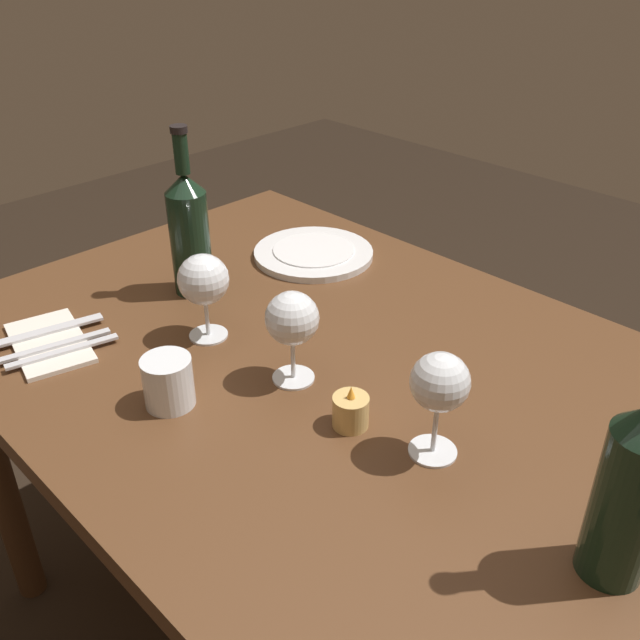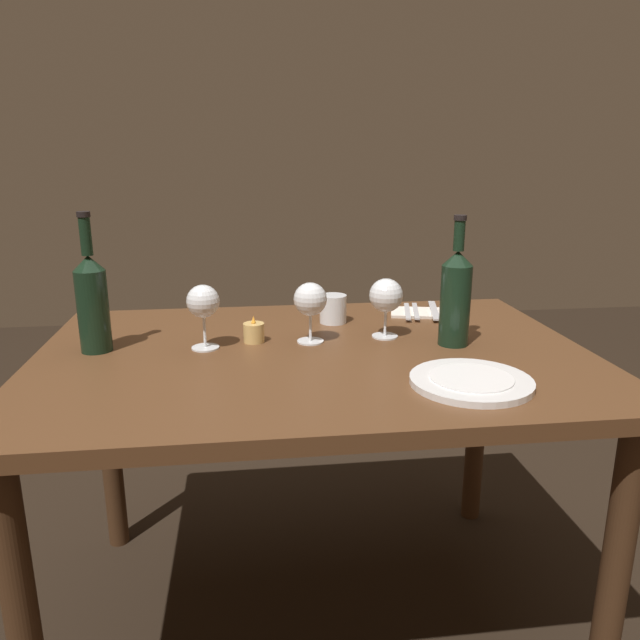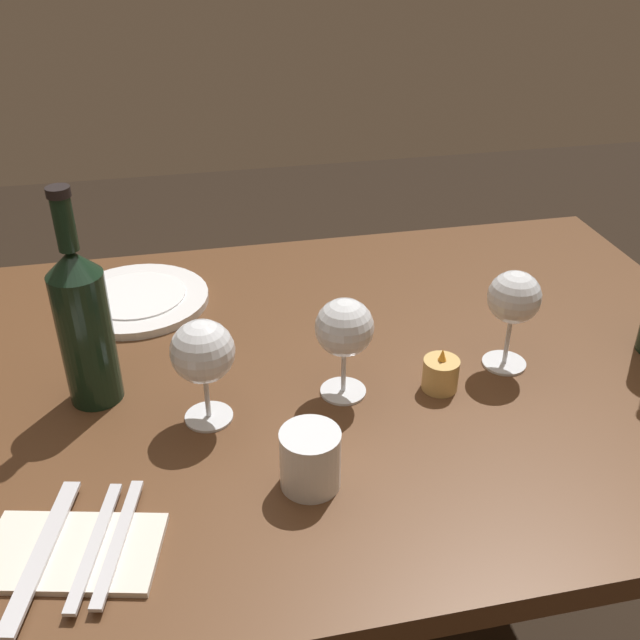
{
  "view_description": "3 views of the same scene",
  "coord_description": "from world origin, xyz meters",
  "px_view_note": "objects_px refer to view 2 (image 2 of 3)",
  "views": [
    {
      "loc": [
        -0.66,
        0.66,
        1.38
      ],
      "look_at": [
        -0.03,
        0.04,
        0.85
      ],
      "focal_mm": 39.29,
      "sensor_mm": 36.0,
      "label": 1
    },
    {
      "loc": [
        -0.16,
        -1.36,
        1.19
      ],
      "look_at": [
        0.02,
        0.05,
        0.8
      ],
      "focal_mm": 33.98,
      "sensor_mm": 36.0,
      "label": 2
    },
    {
      "loc": [
        0.21,
        0.89,
        1.37
      ],
      "look_at": [
        0.03,
        0.04,
        0.85
      ],
      "focal_mm": 40.9,
      "sensor_mm": 36.0,
      "label": 3
    }
  ],
  "objects_px": {
    "dinner_plate": "(471,381)",
    "table_knife": "(434,310)",
    "votive_candle": "(254,333)",
    "fork_inner": "(416,311)",
    "wine_glass_right": "(203,303)",
    "wine_glass_left": "(311,301)",
    "wine_bottle": "(92,300)",
    "wine_bottle_second": "(456,296)",
    "fork_outer": "(407,311)",
    "wine_glass_centre": "(386,297)",
    "folded_napkin": "(424,313)",
    "water_tumbler": "(333,310)"
  },
  "relations": [
    {
      "from": "dinner_plate",
      "to": "table_knife",
      "type": "relative_size",
      "value": 1.19
    },
    {
      "from": "votive_candle",
      "to": "dinner_plate",
      "type": "bearing_deg",
      "value": -38.73
    },
    {
      "from": "fork_inner",
      "to": "wine_glass_right",
      "type": "bearing_deg",
      "value": -157.5
    },
    {
      "from": "wine_glass_left",
      "to": "wine_bottle",
      "type": "xyz_separation_m",
      "value": [
        -0.51,
        -0.0,
        0.02
      ]
    },
    {
      "from": "wine_bottle_second",
      "to": "wine_glass_right",
      "type": "bearing_deg",
      "value": 175.8
    },
    {
      "from": "wine_bottle",
      "to": "fork_outer",
      "type": "xyz_separation_m",
      "value": [
        0.82,
        0.23,
        -0.11
      ]
    },
    {
      "from": "dinner_plate",
      "to": "wine_glass_centre",
      "type": "bearing_deg",
      "value": 105.83
    },
    {
      "from": "wine_glass_left",
      "to": "fork_outer",
      "type": "height_order",
      "value": "wine_glass_left"
    },
    {
      "from": "wine_glass_centre",
      "to": "fork_outer",
      "type": "distance_m",
      "value": 0.25
    },
    {
      "from": "table_knife",
      "to": "wine_glass_centre",
      "type": "bearing_deg",
      "value": -133.29
    },
    {
      "from": "wine_bottle_second",
      "to": "fork_outer",
      "type": "xyz_separation_m",
      "value": [
        -0.04,
        0.29,
        -0.11
      ]
    },
    {
      "from": "wine_glass_right",
      "to": "fork_outer",
      "type": "bearing_deg",
      "value": 23.4
    },
    {
      "from": "wine_glass_left",
      "to": "table_knife",
      "type": "height_order",
      "value": "wine_glass_left"
    },
    {
      "from": "wine_glass_right",
      "to": "wine_bottle_second",
      "type": "relative_size",
      "value": 0.5
    },
    {
      "from": "folded_napkin",
      "to": "fork_inner",
      "type": "height_order",
      "value": "fork_inner"
    },
    {
      "from": "wine_bottle",
      "to": "folded_napkin",
      "type": "distance_m",
      "value": 0.91
    },
    {
      "from": "wine_bottle_second",
      "to": "wine_bottle",
      "type": "bearing_deg",
      "value": 176.06
    },
    {
      "from": "wine_glass_right",
      "to": "folded_napkin",
      "type": "bearing_deg",
      "value": 21.67
    },
    {
      "from": "wine_glass_centre",
      "to": "votive_candle",
      "type": "relative_size",
      "value": 2.26
    },
    {
      "from": "water_tumbler",
      "to": "wine_glass_left",
      "type": "bearing_deg",
      "value": -114.81
    },
    {
      "from": "water_tumbler",
      "to": "wine_glass_centre",
      "type": "bearing_deg",
      "value": -53.9
    },
    {
      "from": "wine_bottle",
      "to": "dinner_plate",
      "type": "bearing_deg",
      "value": -21.91
    },
    {
      "from": "water_tumbler",
      "to": "wine_bottle",
      "type": "bearing_deg",
      "value": -163.53
    },
    {
      "from": "water_tumbler",
      "to": "folded_napkin",
      "type": "distance_m",
      "value": 0.28
    },
    {
      "from": "wine_glass_right",
      "to": "dinner_plate",
      "type": "distance_m",
      "value": 0.64
    },
    {
      "from": "water_tumbler",
      "to": "dinner_plate",
      "type": "bearing_deg",
      "value": -67.21
    },
    {
      "from": "wine_glass_left",
      "to": "wine_glass_centre",
      "type": "bearing_deg",
      "value": 5.64
    },
    {
      "from": "wine_glass_centre",
      "to": "table_knife",
      "type": "distance_m",
      "value": 0.3
    },
    {
      "from": "dinner_plate",
      "to": "folded_napkin",
      "type": "height_order",
      "value": "dinner_plate"
    },
    {
      "from": "wine_glass_right",
      "to": "folded_napkin",
      "type": "distance_m",
      "value": 0.67
    },
    {
      "from": "wine_bottle",
      "to": "folded_napkin",
      "type": "xyz_separation_m",
      "value": [
        0.87,
        0.23,
        -0.12
      ]
    },
    {
      "from": "wine_bottle",
      "to": "fork_outer",
      "type": "distance_m",
      "value": 0.86
    },
    {
      "from": "wine_glass_right",
      "to": "folded_napkin",
      "type": "relative_size",
      "value": 0.74
    },
    {
      "from": "wine_glass_left",
      "to": "votive_candle",
      "type": "xyz_separation_m",
      "value": [
        -0.14,
        0.02,
        -0.08
      ]
    },
    {
      "from": "wine_glass_left",
      "to": "fork_outer",
      "type": "xyz_separation_m",
      "value": [
        0.3,
        0.23,
        -0.1
      ]
    },
    {
      "from": "dinner_plate",
      "to": "wine_glass_left",
      "type": "bearing_deg",
      "value": 131.46
    },
    {
      "from": "wine_glass_centre",
      "to": "fork_inner",
      "type": "distance_m",
      "value": 0.27
    },
    {
      "from": "wine_glass_right",
      "to": "wine_glass_centre",
      "type": "relative_size",
      "value": 1.03
    },
    {
      "from": "wine_bottle",
      "to": "folded_napkin",
      "type": "relative_size",
      "value": 1.56
    },
    {
      "from": "wine_glass_left",
      "to": "folded_napkin",
      "type": "bearing_deg",
      "value": 32.42
    },
    {
      "from": "water_tumbler",
      "to": "fork_outer",
      "type": "relative_size",
      "value": 0.43
    },
    {
      "from": "folded_napkin",
      "to": "fork_outer",
      "type": "height_order",
      "value": "fork_outer"
    },
    {
      "from": "wine_bottle_second",
      "to": "table_knife",
      "type": "relative_size",
      "value": 1.5
    },
    {
      "from": "table_knife",
      "to": "dinner_plate",
      "type": "bearing_deg",
      "value": -99.96
    },
    {
      "from": "wine_bottle",
      "to": "water_tumbler",
      "type": "xyz_separation_m",
      "value": [
        0.59,
        0.17,
        -0.09
      ]
    },
    {
      "from": "dinner_plate",
      "to": "table_knife",
      "type": "bearing_deg",
      "value": 80.04
    },
    {
      "from": "wine_glass_left",
      "to": "water_tumbler",
      "type": "xyz_separation_m",
      "value": [
        0.08,
        0.17,
        -0.07
      ]
    },
    {
      "from": "dinner_plate",
      "to": "fork_inner",
      "type": "distance_m",
      "value": 0.55
    },
    {
      "from": "wine_glass_right",
      "to": "fork_inner",
      "type": "distance_m",
      "value": 0.65
    },
    {
      "from": "fork_outer",
      "to": "table_knife",
      "type": "distance_m",
      "value": 0.08
    }
  ]
}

